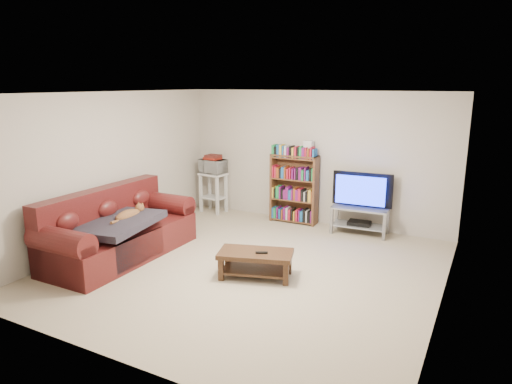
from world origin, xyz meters
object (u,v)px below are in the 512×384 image
Objects in this scene: tv_stand at (360,216)px; bookshelf at (294,188)px; sofa at (117,233)px; coffee_table at (256,259)px.

bookshelf reaches higher than tv_stand.
sofa reaches higher than tv_stand.
sofa reaches higher than coffee_table.
tv_stand is (0.74, 2.41, 0.07)m from coffee_table.
coffee_table is at bearing 7.03° from sofa.
coffee_table is (2.19, 0.28, -0.10)m from sofa.
tv_stand reaches higher than coffee_table.
coffee_table is at bearing -110.62° from tv_stand.
sofa is 1.86× the size of bookshelf.
tv_stand is at bearing -5.72° from bookshelf.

